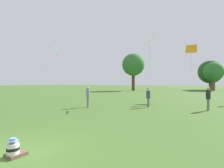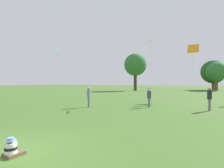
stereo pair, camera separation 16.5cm
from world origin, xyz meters
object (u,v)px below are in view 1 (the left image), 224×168
kite_3 (56,50)px  kite_2 (191,50)px  person_standing_5 (148,96)px  kite_4 (150,42)px  person_standing_6 (88,95)px  distant_tree_0 (133,65)px  distant_tree_1 (213,72)px  distant_tree_2 (210,72)px  person_standing_1 (208,96)px  seated_toddler (14,149)px  person_standing_4 (148,94)px

kite_3 → kite_2: bearing=-61.3°
person_standing_5 → kite_4: kite_4 is taller
person_standing_6 → distant_tree_0: bearing=-69.8°
distant_tree_1 → distant_tree_2: 6.20m
kite_3 → kite_4: (14.27, -1.31, -0.48)m
person_standing_1 → distant_tree_0: bearing=-75.9°
kite_4 → seated_toddler: bearing=8.0°
kite_2 → distant_tree_2: 38.39m
person_standing_4 → kite_3: (-14.43, 2.46, 5.93)m
kite_4 → distant_tree_0: 31.35m
kite_3 → kite_4: bearing=-84.3°
person_standing_4 → distant_tree_0: (-12.24, 30.07, 6.21)m
seated_toddler → person_standing_4: (0.46, 13.59, 0.84)m
kite_2 → distant_tree_1: (4.59, 31.99, -1.30)m
distant_tree_1 → person_standing_5: bearing=-100.6°
person_standing_4 → kite_4: bearing=-63.3°
kite_3 → person_standing_6: bearing=-111.4°
person_standing_6 → person_standing_1: bearing=-156.8°
kite_3 → distant_tree_0: 27.70m
kite_2 → kite_4: kite_2 is taller
person_standing_4 → person_standing_6: person_standing_6 is taller
person_standing_5 → kite_2: kite_2 is taller
distant_tree_1 → person_standing_1: bearing=-94.2°
person_standing_5 → kite_3: 16.43m
person_standing_4 → kite_3: bearing=8.9°
person_standing_6 → distant_tree_2: 51.85m
person_standing_4 → person_standing_5: bearing=123.4°
person_standing_5 → person_standing_6: person_standing_6 is taller
person_standing_5 → person_standing_6: bearing=82.2°
kite_3 → distant_tree_0: size_ratio=0.72×
person_standing_4 → kite_4: size_ratio=0.25×
person_standing_5 → distant_tree_2: distant_tree_2 is taller
distant_tree_2 → distant_tree_0: bearing=-140.7°
distant_tree_2 → distant_tree_1: bearing=-85.7°
person_standing_1 → seated_toddler: bearing=50.9°
person_standing_1 → person_standing_4: size_ratio=1.05×
person_standing_6 → kite_2: kite_2 is taller
person_standing_6 → kite_3: size_ratio=0.24×
seated_toddler → kite_4: (0.30, 14.74, 6.29)m
person_standing_6 → kite_3: 13.15m
kite_4 → distant_tree_1: 39.93m
person_standing_5 → distant_tree_2: bearing=-43.2°
person_standing_6 → kite_3: kite_3 is taller
person_standing_6 → distant_tree_1: size_ratio=0.23×
kite_3 → distant_tree_1: bearing=-19.9°
distant_tree_0 → distant_tree_2: 25.78m
kite_2 → kite_4: size_ratio=1.04×
kite_2 → distant_tree_0: size_ratio=0.69×
person_standing_4 → distant_tree_0: 33.06m
seated_toddler → person_standing_6: person_standing_6 is taller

